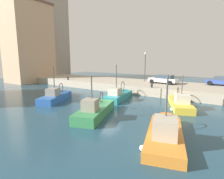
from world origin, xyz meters
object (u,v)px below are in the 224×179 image
(fishing_boat_teal, at_px, (119,98))
(parked_car_blue, at_px, (222,81))
(fishing_boat_green, at_px, (97,113))
(quay_streetlamp, at_px, (145,62))
(mooring_bollard_mid, at_px, (68,78))
(fishing_boat_yellow, at_px, (179,105))
(fishing_boat_orange, at_px, (165,134))
(mooring_bollard_south, at_px, (152,85))
(fishing_boat_blue, at_px, (57,99))
(parked_car_white, at_px, (163,79))

(fishing_boat_teal, xyz_separation_m, parked_car_blue, (10.79, -10.40, 1.76))
(fishing_boat_green, bearing_deg, fishing_boat_teal, 15.06)
(quay_streetlamp, bearing_deg, mooring_bollard_mid, 114.28)
(fishing_boat_green, relative_size, fishing_boat_teal, 1.04)
(fishing_boat_yellow, distance_m, quay_streetlamp, 12.56)
(fishing_boat_orange, relative_size, fishing_boat_yellow, 1.03)
(fishing_boat_teal, relative_size, mooring_bollard_south, 12.16)
(fishing_boat_orange, relative_size, mooring_bollard_mid, 12.82)
(fishing_boat_blue, distance_m, fishing_boat_teal, 7.57)
(parked_car_blue, relative_size, parked_car_white, 0.93)
(fishing_boat_green, relative_size, parked_car_white, 1.58)
(parked_car_white, height_order, quay_streetlamp, quay_streetlamp)
(parked_car_blue, xyz_separation_m, parked_car_white, (-2.54, 7.55, 0.01))
(mooring_bollard_mid, bearing_deg, mooring_bollard_south, -90.00)
(fishing_boat_green, relative_size, mooring_bollard_mid, 12.62)
(fishing_boat_teal, relative_size, parked_car_blue, 1.64)
(fishing_boat_blue, relative_size, parked_car_white, 1.45)
(fishing_boat_orange, height_order, fishing_boat_teal, fishing_boat_teal)
(fishing_boat_green, xyz_separation_m, mooring_bollard_mid, (10.25, 14.98, 1.37))
(fishing_boat_orange, bearing_deg, fishing_boat_teal, 46.31)
(parked_car_white, relative_size, mooring_bollard_south, 7.98)
(fishing_boat_blue, height_order, fishing_boat_yellow, fishing_boat_blue)
(fishing_boat_yellow, bearing_deg, fishing_boat_teal, 93.05)
(parked_car_blue, distance_m, mooring_bollard_mid, 24.67)
(fishing_boat_teal, distance_m, mooring_bollard_mid, 13.72)
(parked_car_white, distance_m, mooring_bollard_mid, 16.71)
(mooring_bollard_south, bearing_deg, fishing_boat_orange, -154.66)
(fishing_boat_teal, distance_m, parked_car_white, 8.91)
(fishing_boat_orange, xyz_separation_m, parked_car_white, (16.11, 5.37, 1.74))
(mooring_bollard_mid, xyz_separation_m, quay_streetlamp, (5.65, -12.53, 2.98))
(fishing_boat_blue, relative_size, mooring_bollard_south, 11.57)
(mooring_bollard_south, bearing_deg, parked_car_white, -0.38)
(parked_car_blue, height_order, quay_streetlamp, quay_streetlamp)
(parked_car_white, distance_m, quay_streetlamp, 4.45)
(fishing_boat_yellow, xyz_separation_m, mooring_bollard_mid, (3.18, 20.33, 1.35))
(quay_streetlamp, bearing_deg, fishing_boat_blue, 160.43)
(fishing_boat_blue, xyz_separation_m, mooring_bollard_south, (8.54, -8.52, 1.35))
(fishing_boat_blue, height_order, parked_car_blue, fishing_boat_blue)
(mooring_bollard_south, relative_size, mooring_bollard_mid, 1.00)
(parked_car_white, xyz_separation_m, mooring_bollard_south, (-4.69, 0.03, -0.42))
(fishing_boat_yellow, distance_m, fishing_boat_teal, 7.16)
(fishing_boat_blue, bearing_deg, mooring_bollard_south, -44.92)
(parked_car_blue, bearing_deg, fishing_boat_orange, 173.35)
(fishing_boat_blue, xyz_separation_m, fishing_boat_green, (-1.70, -7.50, -0.02))
(fishing_boat_orange, xyz_separation_m, mooring_bollard_mid, (11.42, 21.41, 1.32))
(fishing_boat_blue, height_order, parked_car_white, fishing_boat_blue)
(fishing_boat_green, relative_size, quay_streetlamp, 1.44)
(fishing_boat_orange, height_order, fishing_boat_green, fishing_boat_orange)
(fishing_boat_green, bearing_deg, parked_car_white, -4.02)
(fishing_boat_teal, bearing_deg, parked_car_white, -19.05)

